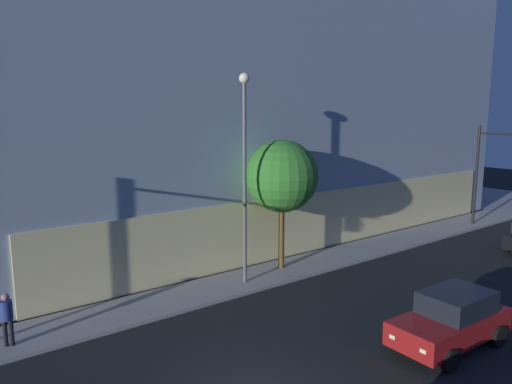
{
  "coord_description": "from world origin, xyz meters",
  "views": [
    {
      "loc": [
        -6.92,
        -9.06,
        7.39
      ],
      "look_at": [
        4.14,
        5.31,
        4.42
      ],
      "focal_mm": 33.36,
      "sensor_mm": 36.0,
      "label": 1
    }
  ],
  "objects_px": {
    "sidewalk_tree": "(282,177)",
    "car_red": "(451,319)",
    "modern_building": "(183,79)",
    "traffic_light_far_corner": "(503,160)",
    "pedestrian_waiting": "(7,315)",
    "street_lamp_sidewalk": "(245,156)"
  },
  "relations": [
    {
      "from": "sidewalk_tree",
      "to": "car_red",
      "type": "xyz_separation_m",
      "value": [
        -0.57,
        -9.03,
        -3.63
      ]
    },
    {
      "from": "pedestrian_waiting",
      "to": "car_red",
      "type": "relative_size",
      "value": 0.4
    },
    {
      "from": "car_red",
      "to": "traffic_light_far_corner",
      "type": "bearing_deg",
      "value": 21.36
    },
    {
      "from": "traffic_light_far_corner",
      "to": "sidewalk_tree",
      "type": "xyz_separation_m",
      "value": [
        -16.32,
        2.43,
        0.0
      ]
    },
    {
      "from": "street_lamp_sidewalk",
      "to": "car_red",
      "type": "xyz_separation_m",
      "value": [
        1.95,
        -8.54,
        -4.76
      ]
    },
    {
      "from": "sidewalk_tree",
      "to": "street_lamp_sidewalk",
      "type": "bearing_deg",
      "value": -168.76
    },
    {
      "from": "modern_building",
      "to": "car_red",
      "type": "bearing_deg",
      "value": -100.38
    },
    {
      "from": "modern_building",
      "to": "traffic_light_far_corner",
      "type": "distance_m",
      "value": 23.21
    },
    {
      "from": "sidewalk_tree",
      "to": "car_red",
      "type": "distance_m",
      "value": 9.75
    },
    {
      "from": "modern_building",
      "to": "car_red",
      "type": "xyz_separation_m",
      "value": [
        -4.68,
        -25.56,
        -9.14
      ]
    },
    {
      "from": "sidewalk_tree",
      "to": "pedestrian_waiting",
      "type": "relative_size",
      "value": 3.52
    },
    {
      "from": "modern_building",
      "to": "traffic_light_far_corner",
      "type": "relative_size",
      "value": 5.3
    },
    {
      "from": "street_lamp_sidewalk",
      "to": "pedestrian_waiting",
      "type": "relative_size",
      "value": 5.15
    },
    {
      "from": "traffic_light_far_corner",
      "to": "street_lamp_sidewalk",
      "type": "height_order",
      "value": "street_lamp_sidewalk"
    },
    {
      "from": "modern_building",
      "to": "traffic_light_far_corner",
      "type": "bearing_deg",
      "value": -57.24
    },
    {
      "from": "pedestrian_waiting",
      "to": "car_red",
      "type": "height_order",
      "value": "pedestrian_waiting"
    },
    {
      "from": "traffic_light_far_corner",
      "to": "pedestrian_waiting",
      "type": "height_order",
      "value": "traffic_light_far_corner"
    },
    {
      "from": "sidewalk_tree",
      "to": "car_red",
      "type": "relative_size",
      "value": 1.4
    },
    {
      "from": "street_lamp_sidewalk",
      "to": "sidewalk_tree",
      "type": "relative_size",
      "value": 1.46
    },
    {
      "from": "traffic_light_far_corner",
      "to": "modern_building",
      "type": "bearing_deg",
      "value": 122.76
    },
    {
      "from": "pedestrian_waiting",
      "to": "car_red",
      "type": "xyz_separation_m",
      "value": [
        11.33,
        -8.36,
        -0.27
      ]
    },
    {
      "from": "pedestrian_waiting",
      "to": "modern_building",
      "type": "bearing_deg",
      "value": 47.04
    }
  ]
}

